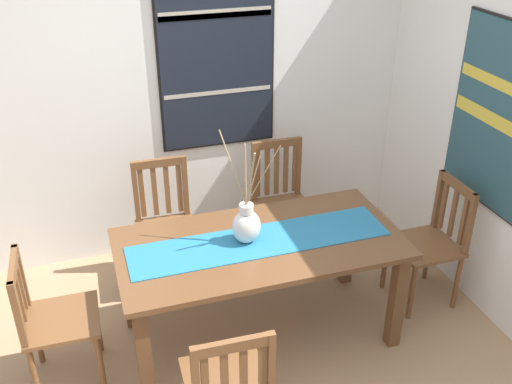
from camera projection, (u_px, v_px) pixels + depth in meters
The scene contains 10 objects.
wall_back at pixel (173, 83), 4.34m from camera, with size 6.40×0.12×2.70m, color silver.
dining_table at pixel (260, 256), 3.66m from camera, with size 1.74×0.87×0.73m.
table_runner at pixel (260, 241), 3.60m from camera, with size 1.60×0.36×0.01m, color #236B93.
centerpiece_vase at pixel (246, 224), 3.54m from camera, with size 0.29×0.25×0.71m.
chair_1 at pixel (432, 241), 4.08m from camera, with size 0.42×0.42×0.91m.
chair_2 at pixel (166, 222), 4.27m from camera, with size 0.43×0.43×0.93m.
chair_3 at pixel (52, 319), 3.38m from camera, with size 0.43×0.43×0.88m.
chair_4 at pixel (281, 200), 4.54m from camera, with size 0.42×0.42×0.95m.
painting_on_back_wall at pixel (216, 58), 4.29m from camera, with size 0.87×0.05×1.37m.
painting_on_side_wall at pixel (508, 123), 3.61m from camera, with size 0.05×1.02×1.20m.
Camera 1 is at (-0.71, -2.32, 2.72)m, focal length 41.44 mm.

